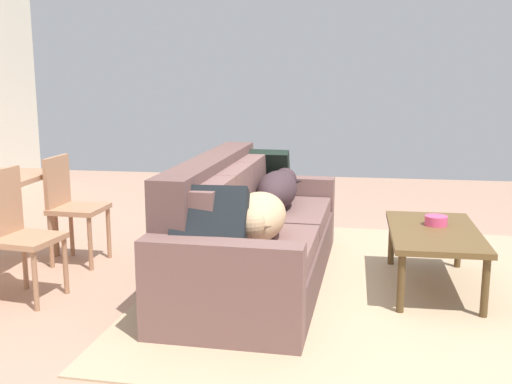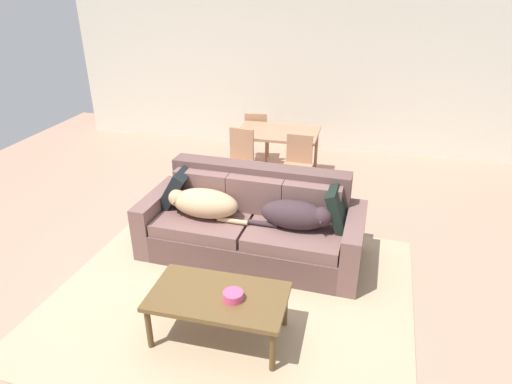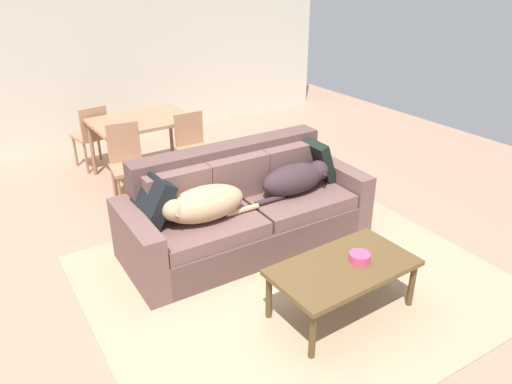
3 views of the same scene
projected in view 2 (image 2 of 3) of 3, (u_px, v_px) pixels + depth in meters
ground_plane at (225, 264)px, 4.77m from camera, size 10.00×10.00×0.00m
back_partition at (291, 70)px, 7.68m from camera, size 8.00×0.12×2.70m
area_rug at (232, 295)px, 4.30m from camera, size 3.51×3.07×0.01m
couch at (252, 224)px, 4.85m from camera, size 2.42×1.06×0.94m
dog_on_left_cushion at (203, 203)px, 4.72m from camera, size 0.90×0.40×0.31m
dog_on_right_cushion at (297, 215)px, 4.48m from camera, size 0.86×0.35×0.30m
throw_pillow_by_left_arm at (177, 187)px, 4.98m from camera, size 0.35×0.45×0.45m
throw_pillow_by_right_arm at (338, 208)px, 4.53m from camera, size 0.26×0.45×0.45m
coffee_table at (218, 299)px, 3.65m from camera, size 1.14×0.62×0.44m
bowl_on_coffee_table at (233, 296)px, 3.56m from camera, size 0.16×0.16×0.07m
dining_table at (278, 136)px, 6.58m from camera, size 1.20×0.84×0.75m
dining_chair_near_left at (239, 159)px, 6.23m from camera, size 0.46×0.46×0.91m
dining_chair_near_right at (297, 164)px, 6.05m from camera, size 0.42×0.42×0.88m
dining_chair_far_left at (257, 134)px, 7.27m from camera, size 0.45×0.45×0.85m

